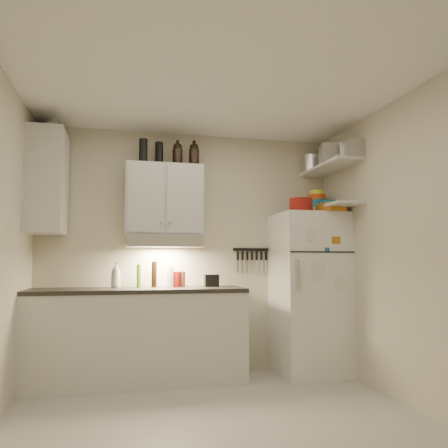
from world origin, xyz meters
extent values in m
cube|color=beige|center=(0.00, 0.00, -0.01)|extent=(3.20, 3.00, 0.02)
cube|color=white|center=(0.00, 0.00, 2.61)|extent=(3.20, 3.00, 0.02)
cube|color=beige|center=(0.00, 1.51, 1.30)|extent=(3.20, 0.02, 2.60)
cube|color=beige|center=(1.61, 0.00, 1.30)|extent=(0.02, 3.00, 2.60)
cube|color=silver|center=(-0.55, 1.20, 0.44)|extent=(2.10, 0.60, 0.88)
cube|color=#2A2824|center=(-0.55, 1.20, 0.90)|extent=(2.10, 0.62, 0.04)
cube|color=silver|center=(-0.30, 1.33, 1.83)|extent=(0.80, 0.33, 0.75)
cube|color=silver|center=(-1.44, 1.20, 1.95)|extent=(0.33, 0.55, 1.00)
cube|color=silver|center=(-0.30, 1.27, 1.39)|extent=(0.76, 0.46, 0.12)
cube|color=white|center=(1.25, 1.16, 0.85)|extent=(0.70, 0.68, 1.70)
cube|color=silver|center=(1.45, 1.02, 2.20)|extent=(0.30, 0.95, 0.03)
cube|color=silver|center=(1.45, 1.02, 1.76)|extent=(0.30, 0.95, 0.03)
cube|color=black|center=(0.70, 1.49, 1.32)|extent=(0.42, 0.02, 0.03)
cylinder|color=maroon|center=(1.10, 0.99, 1.77)|extent=(0.26, 0.26, 0.14)
cube|color=#BA6B17|center=(1.40, 0.91, 1.74)|extent=(0.24, 0.29, 0.09)
cylinder|color=silver|center=(1.22, 1.04, 1.75)|extent=(0.07, 0.07, 0.09)
cylinder|color=silver|center=(1.41, 1.36, 2.31)|extent=(0.33, 0.33, 0.18)
cube|color=#AAAAAD|center=(1.38, 0.88, 2.31)|extent=(0.23, 0.21, 0.19)
cube|color=#AAAAAD|center=(1.51, 0.63, 2.30)|extent=(0.19, 0.19, 0.18)
cylinder|color=#186887|center=(1.43, 1.29, 1.82)|extent=(0.25, 0.25, 0.10)
cylinder|color=#D44213|center=(1.41, 1.27, 1.90)|extent=(0.20, 0.20, 0.06)
cylinder|color=yellow|center=(1.41, 1.27, 1.96)|extent=(0.15, 0.15, 0.05)
cylinder|color=#186887|center=(1.44, 1.01, 1.80)|extent=(0.25, 0.25, 0.05)
cylinder|color=black|center=(-0.35, 1.36, 2.33)|extent=(0.11, 0.11, 0.25)
cylinder|color=black|center=(-0.53, 1.26, 2.32)|extent=(0.10, 0.10, 0.25)
cylinder|color=silver|center=(-1.43, 1.30, 2.53)|extent=(0.15, 0.15, 0.16)
imported|color=silver|center=(-0.77, 1.30, 1.06)|extent=(0.15, 0.15, 0.28)
cylinder|color=maroon|center=(-0.09, 1.33, 1.00)|extent=(0.05, 0.05, 0.16)
cylinder|color=#40741D|center=(-0.55, 1.32, 1.04)|extent=(0.06, 0.06, 0.24)
cylinder|color=black|center=(-0.39, 1.34, 1.05)|extent=(0.06, 0.06, 0.27)
cylinder|color=silver|center=(-0.23, 1.29, 1.02)|extent=(0.08, 0.08, 0.20)
cylinder|color=maroon|center=(-0.16, 1.32, 1.00)|extent=(0.10, 0.10, 0.16)
cube|color=black|center=(0.21, 1.32, 0.98)|extent=(0.15, 0.11, 0.13)
camera|label=1|loc=(-0.70, -3.24, 1.18)|focal=35.00mm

